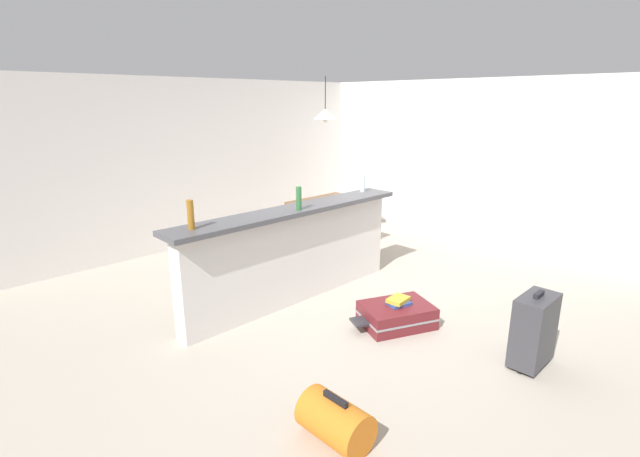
% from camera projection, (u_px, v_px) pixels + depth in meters
% --- Properties ---
extents(ground_plane, '(13.00, 13.00, 0.05)m').
position_uv_depth(ground_plane, '(348.00, 299.00, 5.26)').
color(ground_plane, '#ADA393').
extents(wall_back, '(6.60, 0.10, 2.50)m').
position_uv_depth(wall_back, '(203.00, 163.00, 7.02)').
color(wall_back, silver).
rests_on(wall_back, ground_plane).
extents(wall_right, '(0.10, 6.00, 2.50)m').
position_uv_depth(wall_right, '(467.00, 162.00, 7.16)').
color(wall_right, silver).
rests_on(wall_right, ground_plane).
extents(partition_half_wall, '(2.80, 0.20, 1.02)m').
position_uv_depth(partition_half_wall, '(294.00, 257.00, 5.06)').
color(partition_half_wall, silver).
rests_on(partition_half_wall, ground_plane).
extents(bar_countertop, '(2.96, 0.40, 0.05)m').
position_uv_depth(bar_countertop, '(294.00, 210.00, 4.91)').
color(bar_countertop, '#4C4C51').
rests_on(bar_countertop, partition_half_wall).
extents(bottle_amber, '(0.06, 0.06, 0.27)m').
position_uv_depth(bottle_amber, '(191.00, 215.00, 4.07)').
color(bottle_amber, '#9E661E').
rests_on(bottle_amber, bar_countertop).
extents(bottle_green, '(0.06, 0.06, 0.25)m').
position_uv_depth(bottle_green, '(299.00, 198.00, 4.80)').
color(bottle_green, '#2D6B38').
rests_on(bottle_green, bar_countertop).
extents(bottle_clear, '(0.06, 0.06, 0.22)m').
position_uv_depth(bottle_clear, '(363.00, 183.00, 5.74)').
color(bottle_clear, silver).
rests_on(bottle_clear, bar_countertop).
extents(dining_table, '(1.10, 0.80, 0.74)m').
position_uv_depth(dining_table, '(330.00, 207.00, 6.81)').
color(dining_table, brown).
rests_on(dining_table, ground_plane).
extents(dining_chair_near_partition, '(0.48, 0.48, 0.93)m').
position_uv_depth(dining_chair_near_partition, '(351.00, 222.00, 6.46)').
color(dining_chair_near_partition, '#9E754C').
rests_on(dining_chair_near_partition, ground_plane).
extents(pendant_lamp, '(0.34, 0.34, 0.62)m').
position_uv_depth(pendant_lamp, '(325.00, 114.00, 6.43)').
color(pendant_lamp, black).
extents(suitcase_flat_maroon, '(0.89, 0.73, 0.22)m').
position_uv_depth(suitcase_flat_maroon, '(396.00, 315.00, 4.58)').
color(suitcase_flat_maroon, maroon).
rests_on(suitcase_flat_maroon, ground_plane).
extents(suitcase_upright_charcoal, '(0.44, 0.25, 0.67)m').
position_uv_depth(suitcase_upright_charcoal, '(534.00, 330.00, 3.84)').
color(suitcase_upright_charcoal, '#38383D').
rests_on(suitcase_upright_charcoal, ground_plane).
extents(duffel_bag_orange, '(0.30, 0.48, 0.34)m').
position_uv_depth(duffel_bag_orange, '(335.00, 421.00, 3.01)').
color(duffel_bag_orange, orange).
rests_on(duffel_bag_orange, ground_plane).
extents(book_stack, '(0.25, 0.21, 0.07)m').
position_uv_depth(book_stack, '(398.00, 301.00, 4.55)').
color(book_stack, '#334C99').
rests_on(book_stack, suitcase_flat_maroon).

